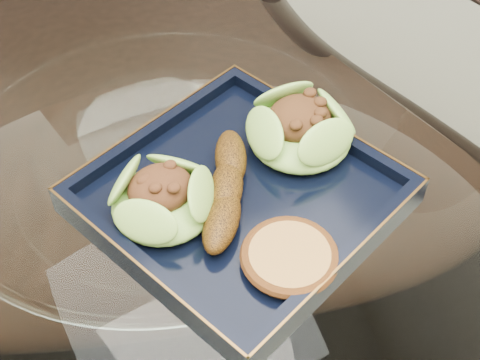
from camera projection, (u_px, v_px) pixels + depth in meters
name	position (u px, v px, depth m)	size (l,w,h in m)	color
dining_table	(180.00, 278.00, 0.83)	(1.13, 1.13, 0.77)	white
dining_chair	(126.00, 98.00, 1.19)	(0.40, 0.40, 0.91)	#311A10
navy_plate	(240.00, 200.00, 0.68)	(0.27, 0.27, 0.02)	black
lettuce_wrap_left	(163.00, 200.00, 0.65)	(0.10, 0.10, 0.04)	#50942B
lettuce_wrap_right	(300.00, 131.00, 0.71)	(0.11, 0.11, 0.04)	#4F942B
roasted_plantain	(226.00, 188.00, 0.66)	(0.16, 0.03, 0.03)	#573409
crumb_patty	(289.00, 258.00, 0.61)	(0.08, 0.08, 0.02)	#C68B42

